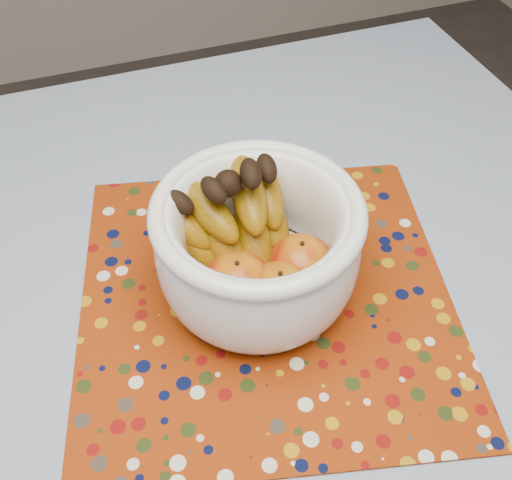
% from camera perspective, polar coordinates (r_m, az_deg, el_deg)
% --- Properties ---
extents(table, '(1.20, 1.20, 0.75)m').
position_cam_1_polar(table, '(0.73, -4.98, -18.78)').
color(table, brown).
rests_on(table, ground).
extents(tablecloth, '(1.32, 1.32, 0.01)m').
position_cam_1_polar(tablecloth, '(0.65, -5.45, -15.87)').
color(tablecloth, slate).
rests_on(tablecloth, table).
extents(placemat, '(0.53, 0.53, 0.00)m').
position_cam_1_polar(placemat, '(0.72, 0.95, -5.30)').
color(placemat, maroon).
rests_on(placemat, tablecloth).
extents(fruit_bowl, '(0.26, 0.23, 0.17)m').
position_cam_1_polar(fruit_bowl, '(0.67, -0.71, -0.17)').
color(fruit_bowl, white).
rests_on(fruit_bowl, placemat).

